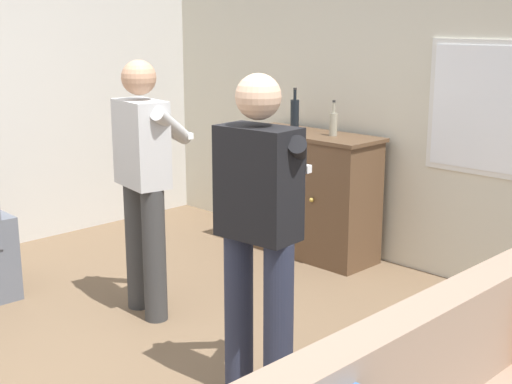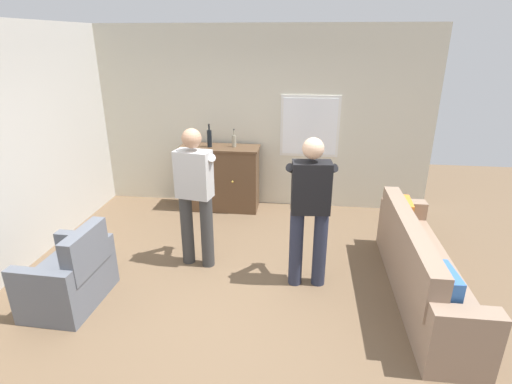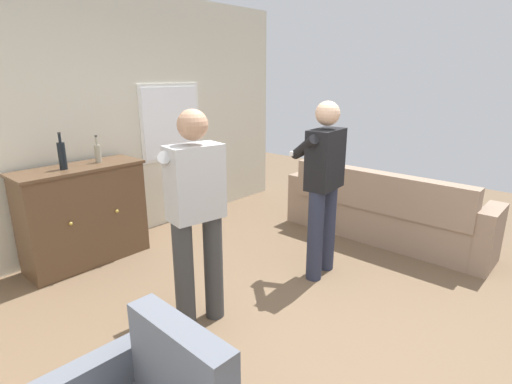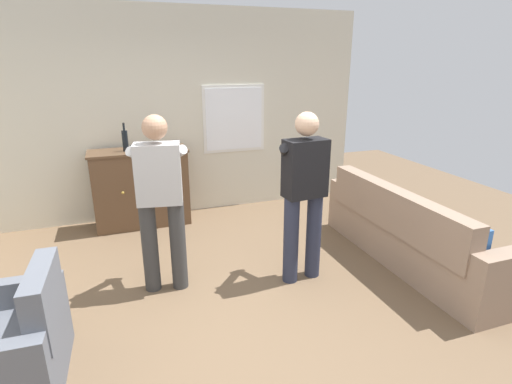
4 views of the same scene
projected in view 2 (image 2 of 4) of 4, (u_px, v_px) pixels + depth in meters
ground at (236, 294)px, 4.32m from camera, size 10.40×10.40×0.00m
wall_back_with_window at (264, 119)px, 6.27m from camera, size 5.20×0.15×2.80m
couch at (420, 268)px, 4.20m from camera, size 0.57×2.41×0.86m
armchair at (70, 278)px, 4.11m from camera, size 0.68×0.90×0.85m
sideboard_cabinet at (220, 178)px, 6.33m from camera, size 1.24×0.49×1.02m
bottle_wine_green at (209, 138)px, 6.10m from camera, size 0.07×0.07×0.36m
bottle_liquor_amber at (234, 141)px, 6.11m from camera, size 0.06×0.06×0.28m
person_standing_left at (195, 192)px, 4.60m from camera, size 0.55×0.51×1.68m
person_standing_right at (310, 206)px, 4.20m from camera, size 0.56×0.49×1.68m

